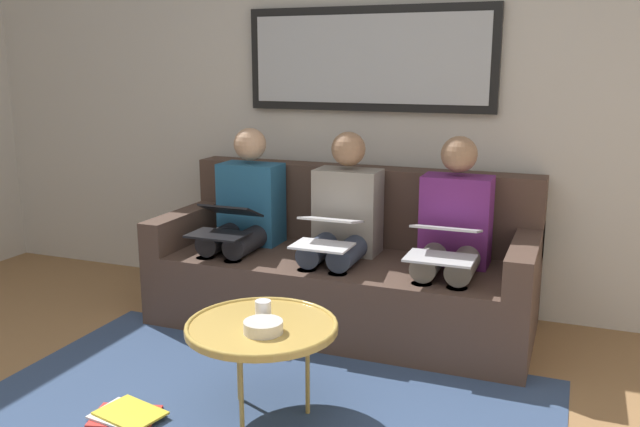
% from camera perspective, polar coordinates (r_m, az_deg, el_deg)
% --- Properties ---
extents(wall_rear, '(6.00, 0.12, 2.60)m').
position_cam_1_polar(wall_rear, '(4.29, 4.48, 9.68)').
color(wall_rear, beige).
rests_on(wall_rear, ground_plane).
extents(area_rug, '(2.60, 1.80, 0.01)m').
position_cam_1_polar(area_rug, '(3.06, -6.11, -17.13)').
color(area_rug, '#33476B').
rests_on(area_rug, ground_plane).
extents(couch, '(2.20, 0.90, 0.90)m').
position_cam_1_polar(couch, '(4.01, 2.19, -4.90)').
color(couch, '#4C382D').
rests_on(couch, ground_plane).
extents(framed_mirror, '(1.58, 0.05, 0.63)m').
position_cam_1_polar(framed_mirror, '(4.19, 4.15, 13.04)').
color(framed_mirror, black).
extents(coffee_table, '(0.66, 0.66, 0.45)m').
position_cam_1_polar(coffee_table, '(2.90, -5.01, -9.67)').
color(coffee_table, tan).
rests_on(coffee_table, ground_plane).
extents(cup, '(0.07, 0.07, 0.09)m').
position_cam_1_polar(cup, '(2.92, -4.89, -8.28)').
color(cup, silver).
rests_on(cup, coffee_table).
extents(bowl, '(0.17, 0.17, 0.05)m').
position_cam_1_polar(bowl, '(2.80, -4.88, -9.64)').
color(bowl, beige).
rests_on(bowl, coffee_table).
extents(person_left, '(0.38, 0.58, 1.14)m').
position_cam_1_polar(person_left, '(3.71, 11.25, -1.82)').
color(person_left, '#66236B').
rests_on(person_left, couch).
extents(laptop_silver, '(0.34, 0.37, 0.16)m').
position_cam_1_polar(laptop_silver, '(3.47, 10.55, -2.36)').
color(laptop_silver, silver).
extents(person_middle, '(0.38, 0.58, 1.14)m').
position_cam_1_polar(person_middle, '(3.87, 1.89, -0.98)').
color(person_middle, gray).
rests_on(person_middle, couch).
extents(laptop_white, '(0.31, 0.35, 0.15)m').
position_cam_1_polar(laptop_white, '(3.64, 0.59, -1.51)').
color(laptop_white, white).
extents(person_right, '(0.38, 0.58, 1.14)m').
position_cam_1_polar(person_right, '(4.12, -6.52, -0.21)').
color(person_right, '#235B84').
rests_on(person_right, couch).
extents(laptop_black, '(0.33, 0.38, 0.17)m').
position_cam_1_polar(laptop_black, '(3.92, -8.11, -0.63)').
color(laptop_black, black).
extents(magazine_stack, '(0.35, 0.27, 0.03)m').
position_cam_1_polar(magazine_stack, '(3.16, -16.18, -16.21)').
color(magazine_stack, red).
rests_on(magazine_stack, ground_plane).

